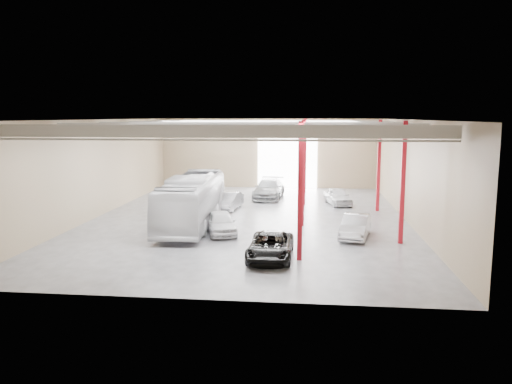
% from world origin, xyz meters
% --- Properties ---
extents(depot_shell, '(22.12, 32.12, 7.06)m').
position_xyz_m(depot_shell, '(0.13, 0.48, 4.98)').
color(depot_shell, '#48494E').
rests_on(depot_shell, ground).
extents(coach_bus, '(3.41, 12.17, 3.36)m').
position_xyz_m(coach_bus, '(-3.50, -2.52, 1.68)').
color(coach_bus, silver).
rests_on(coach_bus, ground).
extents(black_sedan, '(2.26, 4.79, 1.32)m').
position_xyz_m(black_sedan, '(2.33, -10.00, 0.66)').
color(black_sedan, black).
rests_on(black_sedan, ground).
extents(car_row_a, '(2.83, 4.43, 1.40)m').
position_xyz_m(car_row_a, '(-1.17, -4.80, 0.70)').
color(car_row_a, silver).
rests_on(car_row_a, ground).
extents(car_row_b, '(1.92, 4.18, 1.33)m').
position_xyz_m(car_row_b, '(-2.00, 3.31, 0.66)').
color(car_row_b, '#B5B5BA').
rests_on(car_row_b, ground).
extents(car_row_c, '(2.70, 5.94, 1.69)m').
position_xyz_m(car_row_c, '(0.68, 9.00, 0.84)').
color(car_row_c, slate).
rests_on(car_row_c, ground).
extents(car_right_near, '(2.34, 4.42, 1.39)m').
position_xyz_m(car_right_near, '(7.04, -4.91, 0.69)').
color(car_right_near, silver).
rests_on(car_right_near, ground).
extents(car_right_far, '(2.54, 4.27, 1.36)m').
position_xyz_m(car_right_far, '(6.61, 6.50, 0.68)').
color(car_right_far, silver).
rests_on(car_right_far, ground).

